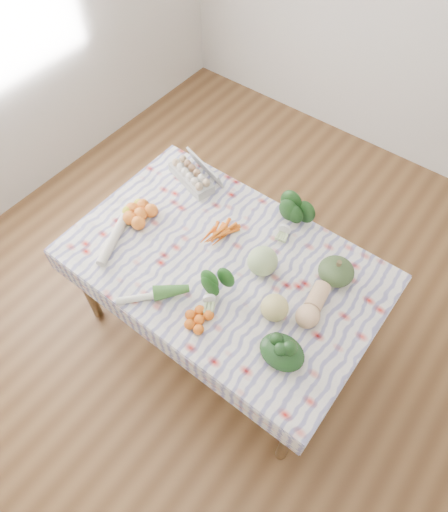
{
  "coord_description": "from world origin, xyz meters",
  "views": [
    {
      "loc": [
        0.83,
        -1.09,
        2.76
      ],
      "look_at": [
        0.0,
        0.0,
        0.82
      ],
      "focal_mm": 32.0,
      "sensor_mm": 36.0,
      "label": 1
    }
  ],
  "objects_px": {
    "butternut_squash": "(313,304)",
    "cabbage": "(263,261)",
    "dining_table": "(224,271)",
    "egg_carton": "(191,176)",
    "grapefruit": "(275,308)",
    "kabocha_squash": "(336,271)"
  },
  "relations": [
    {
      "from": "butternut_squash",
      "to": "dining_table",
      "type": "bearing_deg",
      "value": 175.44
    },
    {
      "from": "egg_carton",
      "to": "dining_table",
      "type": "bearing_deg",
      "value": -18.11
    },
    {
      "from": "egg_carton",
      "to": "kabocha_squash",
      "type": "distance_m",
      "value": 1.04
    },
    {
      "from": "kabocha_squash",
      "to": "dining_table",
      "type": "bearing_deg",
      "value": -152.18
    },
    {
      "from": "dining_table",
      "to": "grapefruit",
      "type": "bearing_deg",
      "value": -14.55
    },
    {
      "from": "kabocha_squash",
      "to": "cabbage",
      "type": "xyz_separation_m",
      "value": [
        -0.33,
        -0.19,
        0.02
      ]
    },
    {
      "from": "egg_carton",
      "to": "kabocha_squash",
      "type": "height_order",
      "value": "kabocha_squash"
    },
    {
      "from": "grapefruit",
      "to": "kabocha_squash",
      "type": "bearing_deg",
      "value": 70.59
    },
    {
      "from": "dining_table",
      "to": "cabbage",
      "type": "xyz_separation_m",
      "value": [
        0.19,
        0.08,
        0.16
      ]
    },
    {
      "from": "dining_table",
      "to": "egg_carton",
      "type": "xyz_separation_m",
      "value": [
        -0.52,
        0.35,
        0.13
      ]
    },
    {
      "from": "egg_carton",
      "to": "grapefruit",
      "type": "height_order",
      "value": "grapefruit"
    },
    {
      "from": "dining_table",
      "to": "butternut_squash",
      "type": "height_order",
      "value": "butternut_squash"
    },
    {
      "from": "egg_carton",
      "to": "butternut_squash",
      "type": "relative_size",
      "value": 1.27
    },
    {
      "from": "cabbage",
      "to": "grapefruit",
      "type": "height_order",
      "value": "cabbage"
    },
    {
      "from": "egg_carton",
      "to": "grapefruit",
      "type": "distance_m",
      "value": 1.01
    },
    {
      "from": "cabbage",
      "to": "butternut_squash",
      "type": "distance_m",
      "value": 0.34
    },
    {
      "from": "cabbage",
      "to": "butternut_squash",
      "type": "relative_size",
      "value": 0.62
    },
    {
      "from": "dining_table",
      "to": "cabbage",
      "type": "bearing_deg",
      "value": 24.22
    },
    {
      "from": "butternut_squash",
      "to": "cabbage",
      "type": "bearing_deg",
      "value": 163.38
    },
    {
      "from": "kabocha_squash",
      "to": "cabbage",
      "type": "distance_m",
      "value": 0.38
    },
    {
      "from": "dining_table",
      "to": "egg_carton",
      "type": "relative_size",
      "value": 4.94
    },
    {
      "from": "kabocha_squash",
      "to": "grapefruit",
      "type": "relative_size",
      "value": 1.35
    }
  ]
}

